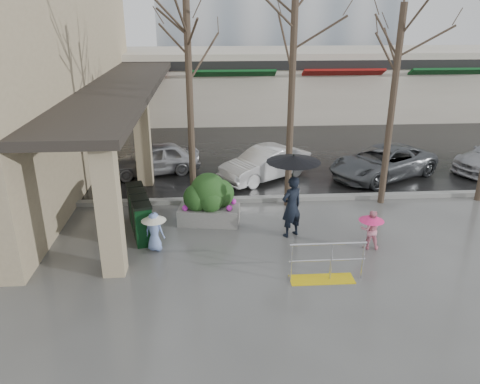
{
  "coord_description": "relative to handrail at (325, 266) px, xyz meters",
  "views": [
    {
      "loc": [
        -1.41,
        -11.1,
        6.32
      ],
      "look_at": [
        -0.56,
        1.61,
        1.3
      ],
      "focal_mm": 35.0,
      "sensor_mm": 36.0,
      "label": 1
    }
  ],
  "objects": [
    {
      "name": "canopy_slab",
      "position": [
        -6.16,
        9.2,
        3.25
      ],
      "size": [
        2.8,
        18.0,
        0.25
      ],
      "primitive_type": "cube",
      "color": "#2D2823",
      "rests_on": "pillar_front"
    },
    {
      "name": "pillar_back",
      "position": [
        -5.26,
        7.2,
        1.37
      ],
      "size": [
        0.55,
        0.55,
        3.5
      ],
      "primitive_type": "cube",
      "color": "tan",
      "rests_on": "ground"
    },
    {
      "name": "near_building",
      "position": [
        -10.36,
        9.2,
        3.62
      ],
      "size": [
        6.0,
        18.0,
        8.0
      ],
      "primitive_type": "cube",
      "color": "tan",
      "rests_on": "ground"
    },
    {
      "name": "child_blue",
      "position": [
        -4.36,
        1.85,
        0.31
      ],
      "size": [
        0.69,
        0.69,
        1.13
      ],
      "rotation": [
        0.0,
        0.0,
        2.82
      ],
      "color": "#7D9BDF",
      "rests_on": "ground"
    },
    {
      "name": "ground",
      "position": [
        -1.36,
        1.2,
        -0.38
      ],
      "size": [
        120.0,
        120.0,
        0.0
      ],
      "primitive_type": "plane",
      "color": "#51514F",
      "rests_on": "ground"
    },
    {
      "name": "car_a",
      "position": [
        -5.07,
        8.41,
        0.25
      ],
      "size": [
        3.96,
        2.43,
        1.26
      ],
      "primitive_type": "imported",
      "rotation": [
        0.0,
        0.0,
        -1.3
      ],
      "color": "#AFB0B5",
      "rests_on": "ground"
    },
    {
      "name": "car_c",
      "position": [
        4.07,
        7.38,
        0.25
      ],
      "size": [
        4.99,
        3.94,
        1.26
      ],
      "primitive_type": "imported",
      "rotation": [
        0.0,
        0.0,
        -1.09
      ],
      "color": "#53575B",
      "rests_on": "ground"
    },
    {
      "name": "street_asphalt",
      "position": [
        -1.36,
        23.2,
        -0.37
      ],
      "size": [
        120.0,
        36.0,
        0.01
      ],
      "primitive_type": "cube",
      "color": "black",
      "rests_on": "ground"
    },
    {
      "name": "car_b",
      "position": [
        -0.63,
        7.47,
        0.25
      ],
      "size": [
        3.91,
        3.27,
        1.26
      ],
      "primitive_type": "imported",
      "rotation": [
        0.0,
        0.0,
        -0.97
      ],
      "color": "silver",
      "rests_on": "ground"
    },
    {
      "name": "tree_west",
      "position": [
        -3.36,
        4.8,
        4.71
      ],
      "size": [
        3.2,
        3.2,
        6.8
      ],
      "color": "#382B21",
      "rests_on": "ground"
    },
    {
      "name": "planter",
      "position": [
        -2.84,
        3.56,
        0.41
      ],
      "size": [
        1.99,
        1.2,
        1.64
      ],
      "rotation": [
        0.0,
        0.0,
        -0.15
      ],
      "color": "slate",
      "rests_on": "ground"
    },
    {
      "name": "woman",
      "position": [
        -0.44,
        2.48,
        1.19
      ],
      "size": [
        1.55,
        1.55,
        2.53
      ],
      "rotation": [
        0.0,
        0.0,
        3.63
      ],
      "color": "black",
      "rests_on": "ground"
    },
    {
      "name": "tree_midwest",
      "position": [
        -0.16,
        4.8,
        4.86
      ],
      "size": [
        3.2,
        3.2,
        7.0
      ],
      "color": "#382B21",
      "rests_on": "ground"
    },
    {
      "name": "tree_mideast",
      "position": [
        3.14,
        4.8,
        4.48
      ],
      "size": [
        3.2,
        3.2,
        6.5
      ],
      "color": "#382B21",
      "rests_on": "ground"
    },
    {
      "name": "pillar_front",
      "position": [
        -5.26,
        0.7,
        1.37
      ],
      "size": [
        0.55,
        0.55,
        3.5
      ],
      "primitive_type": "cube",
      "color": "tan",
      "rests_on": "ground"
    },
    {
      "name": "news_boxes",
      "position": [
        -4.92,
        3.03,
        0.25
      ],
      "size": [
        1.05,
        2.28,
        1.24
      ],
      "rotation": [
        0.0,
        0.0,
        0.26
      ],
      "color": "#0B3416",
      "rests_on": "ground"
    },
    {
      "name": "child_pink",
      "position": [
        1.64,
        1.56,
        0.28
      ],
      "size": [
        0.7,
        0.7,
        1.14
      ],
      "rotation": [
        0.0,
        0.0,
        2.99
      ],
      "color": "pink",
      "rests_on": "ground"
    },
    {
      "name": "handrail",
      "position": [
        0.0,
        0.0,
        0.0
      ],
      "size": [
        1.9,
        0.5,
        1.03
      ],
      "color": "yellow",
      "rests_on": "ground"
    },
    {
      "name": "storefront_row",
      "position": [
        0.64,
        19.17,
        1.64
      ],
      "size": [
        34.0,
        6.74,
        4.0
      ],
      "color": "beige",
      "rests_on": "ground"
    },
    {
      "name": "curb",
      "position": [
        -1.36,
        5.2,
        -0.3
      ],
      "size": [
        120.0,
        0.3,
        0.15
      ],
      "primitive_type": "cube",
      "color": "gray",
      "rests_on": "ground"
    }
  ]
}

